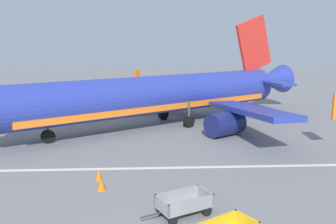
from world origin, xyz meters
name	(u,v)px	position (x,y,z in m)	size (l,w,h in m)	color
apron_stripe	(146,168)	(0.00, 9.82, 0.01)	(120.00, 0.36, 0.01)	silver
airplane	(164,95)	(1.64, 22.54, 3.05)	(33.61, 28.15, 11.34)	#28389E
baggage_cart_second_in_row	(184,204)	(1.84, 3.07, 0.60)	(3.51, 2.36, 1.07)	gray
traffic_cone_near_plane	(99,175)	(-2.84, 7.91, 0.32)	(0.48, 0.48, 0.64)	orange
traffic_cone_mid_apron	(101,184)	(-2.48, 6.32, 0.34)	(0.51, 0.51, 0.67)	orange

